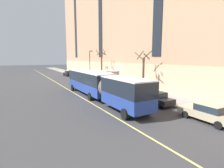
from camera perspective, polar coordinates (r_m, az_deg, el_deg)
ground_plane at (r=23.43m, az=-6.50°, el=-4.95°), size 260.00×260.00×0.00m
sidewalk at (r=30.23m, az=6.93°, el=-1.78°), size 4.47×160.00×0.15m
city_bus at (r=23.01m, az=-4.32°, el=-0.01°), size 2.93×19.28×3.48m
parked_car_red_0 at (r=44.55m, az=-10.41°, el=2.34°), size 2.10×4.72×1.56m
parked_car_black_1 at (r=21.13m, az=13.76°, el=-4.43°), size 2.14×4.81×1.56m
parked_car_champagne_2 at (r=33.88m, az=-4.17°, el=0.57°), size 2.02×4.41×1.56m
parked_car_black_3 at (r=55.09m, az=-14.12°, el=3.37°), size 2.13×4.72×1.56m
parked_car_champagne_4 at (r=17.20m, az=28.84°, el=-8.21°), size 1.95×4.80×1.56m
street_tree_mid_block at (r=27.01m, az=10.16°, el=4.22°), size 2.11×1.99×6.44m
street_tree_far_uptown at (r=39.48m, az=-3.44°, el=6.26°), size 2.03×1.90×7.25m
street_lamp at (r=42.63m, az=-7.15°, el=7.09°), size 0.36×1.48×7.04m
fire_hydrant at (r=27.67m, az=6.28°, el=-1.83°), size 0.42×0.24×0.72m
lane_centerline at (r=25.88m, az=-10.85°, el=-3.76°), size 0.16×140.00×0.01m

